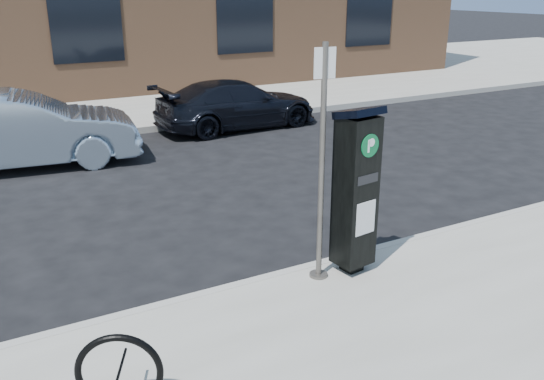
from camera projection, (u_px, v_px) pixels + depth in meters
ground at (316, 273)px, 7.10m from camera, size 120.00×120.00×0.00m
sidewalk_far at (80, 92)px, 18.62m from camera, size 60.00×12.00×0.15m
curb_near at (317, 269)px, 7.06m from camera, size 60.00×0.12×0.16m
curb_far at (132, 131)px, 13.69m from camera, size 60.00×0.12×0.16m
parking_kiosk at (356, 189)px, 6.54m from camera, size 0.50×0.46×1.98m
sign_pole at (322, 168)px, 6.28m from camera, size 0.23×0.21×2.67m
bike_rack at (119, 373)px, 4.52m from camera, size 0.65×0.34×0.69m
car_silver at (20, 130)px, 11.02m from camera, size 4.58×2.12×1.45m
car_dark at (237, 104)px, 14.13m from camera, size 4.14×1.83×1.18m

